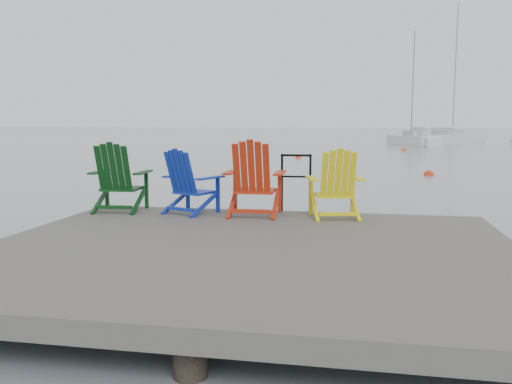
% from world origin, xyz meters
% --- Properties ---
extents(ground, '(400.00, 400.00, 0.00)m').
position_xyz_m(ground, '(0.00, 0.00, 0.00)').
color(ground, gray).
rests_on(ground, ground).
extents(dock, '(6.00, 5.00, 1.40)m').
position_xyz_m(dock, '(0.00, 0.00, 0.35)').
color(dock, '#2C2927').
rests_on(dock, ground).
extents(handrail, '(0.48, 0.04, 0.90)m').
position_xyz_m(handrail, '(0.25, 2.45, 1.04)').
color(handrail, black).
rests_on(handrail, dock).
extents(chair_green, '(0.89, 0.83, 1.06)m').
position_xyz_m(chair_green, '(-2.47, 1.96, 1.03)').
color(chair_green, black).
rests_on(chair_green, dock).
extents(chair_blue, '(0.94, 0.90, 0.97)m').
position_xyz_m(chair_blue, '(-1.33, 1.98, 0.99)').
color(chair_blue, navy).
rests_on(chair_blue, dock).
extents(chair_red, '(0.90, 0.84, 1.11)m').
position_xyz_m(chair_red, '(-0.32, 1.95, 1.06)').
color(chair_red, '#A9230C').
rests_on(chair_red, dock).
extents(chair_yellow, '(0.90, 0.85, 1.00)m').
position_xyz_m(chair_yellow, '(0.88, 1.97, 1.00)').
color(chair_yellow, yellow).
rests_on(chair_yellow, dock).
extents(sailboat_near, '(4.09, 7.21, 9.86)m').
position_xyz_m(sailboat_near, '(5.73, 42.11, 0.36)').
color(sailboat_near, silver).
rests_on(sailboat_near, ground).
extents(sailboat_mid, '(7.89, 9.30, 13.28)m').
position_xyz_m(sailboat_mid, '(9.71, 48.56, 0.35)').
color(sailboat_mid, silver).
rests_on(sailboat_mid, ground).
extents(buoy_a, '(0.36, 0.36, 0.36)m').
position_xyz_m(buoy_a, '(3.71, 14.39, 0.00)').
color(buoy_a, '#B92A0A').
rests_on(buoy_a, ground).
extents(buoy_b, '(0.32, 0.32, 0.32)m').
position_xyz_m(buoy_b, '(-1.98, 23.07, 0.00)').
color(buoy_b, red).
rests_on(buoy_b, ground).
extents(buoy_d, '(0.39, 0.39, 0.39)m').
position_xyz_m(buoy_d, '(4.26, 32.41, 0.00)').
color(buoy_d, '#CD440C').
rests_on(buoy_d, ground).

